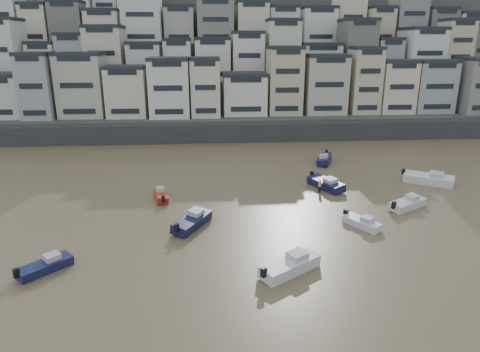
{
  "coord_description": "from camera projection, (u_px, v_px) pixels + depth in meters",
  "views": [
    {
      "loc": [
        3.52,
        -15.95,
        18.59
      ],
      "look_at": [
        7.14,
        30.0,
        4.0
      ],
      "focal_mm": 32.0,
      "sensor_mm": 36.0,
      "label": 1
    }
  ],
  "objects": [
    {
      "name": "harbor_wall",
      "position": [
        241.0,
        132.0,
        82.51
      ],
      "size": [
        140.0,
        3.0,
        3.5
      ],
      "primitive_type": "cube",
      "color": "#38383A",
      "rests_on": "ground"
    },
    {
      "name": "hillside",
      "position": [
        246.0,
        62.0,
        117.33
      ],
      "size": [
        141.04,
        66.0,
        50.0
      ],
      "color": "#4C4C47",
      "rests_on": "ground"
    },
    {
      "name": "boat_b",
      "position": [
        362.0,
        221.0,
        44.6
      ],
      "size": [
        3.71,
        4.7,
        1.25
      ],
      "primitive_type": null,
      "rotation": [
        0.0,
        0.0,
        -1.01
      ],
      "color": "silver",
      "rests_on": "ground"
    },
    {
      "name": "boat_e",
      "position": [
        326.0,
        182.0,
        56.17
      ],
      "size": [
        4.48,
        6.6,
        1.72
      ],
      "primitive_type": null,
      "rotation": [
        0.0,
        0.0,
        -1.15
      ],
      "color": "#12133A",
      "rests_on": "ground"
    },
    {
      "name": "boat_c",
      "position": [
        192.0,
        220.0,
        44.44
      ],
      "size": [
        4.74,
        6.39,
        1.69
      ],
      "primitive_type": null,
      "rotation": [
        0.0,
        0.0,
        1.07
      ],
      "color": "#121539",
      "rests_on": "ground"
    },
    {
      "name": "boat_g",
      "position": [
        429.0,
        177.0,
        57.94
      ],
      "size": [
        7.06,
        5.68,
        1.89
      ],
      "primitive_type": null,
      "rotation": [
        0.0,
        0.0,
        -0.57
      ],
      "color": "silver",
      "rests_on": "ground"
    },
    {
      "name": "boat_f",
      "position": [
        161.0,
        194.0,
        52.41
      ],
      "size": [
        2.48,
        4.86,
        1.27
      ],
      "primitive_type": null,
      "rotation": [
        0.0,
        0.0,
        1.79
      ],
      "color": "#A72314",
      "rests_on": "ground"
    },
    {
      "name": "boat_i",
      "position": [
        324.0,
        158.0,
        67.88
      ],
      "size": [
        4.09,
        6.29,
        1.63
      ],
      "primitive_type": null,
      "rotation": [
        0.0,
        0.0,
        -1.96
      ],
      "color": "#151641",
      "rests_on": "ground"
    },
    {
      "name": "boat_d",
      "position": [
        408.0,
        202.0,
        49.52
      ],
      "size": [
        5.71,
        4.35,
        1.51
      ],
      "primitive_type": null,
      "rotation": [
        0.0,
        0.0,
        0.52
      ],
      "color": "silver",
      "rests_on": "ground"
    },
    {
      "name": "boat_j",
      "position": [
        45.0,
        264.0,
        35.89
      ],
      "size": [
        4.58,
        4.59,
        1.33
      ],
      "primitive_type": null,
      "rotation": [
        0.0,
        0.0,
        0.79
      ],
      "color": "#151A43",
      "rests_on": "ground"
    },
    {
      "name": "boat_a",
      "position": [
        290.0,
        263.0,
        35.71
      ],
      "size": [
        6.31,
        5.22,
        1.7
      ],
      "primitive_type": null,
      "rotation": [
        0.0,
        0.0,
        0.6
      ],
      "color": "silver",
      "rests_on": "ground"
    },
    {
      "name": "person_pink",
      "position": [
        320.0,
        186.0,
        54.69
      ],
      "size": [
        0.44,
        0.44,
        1.74
      ],
      "primitive_type": null,
      "color": "tan",
      "rests_on": "ground"
    }
  ]
}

